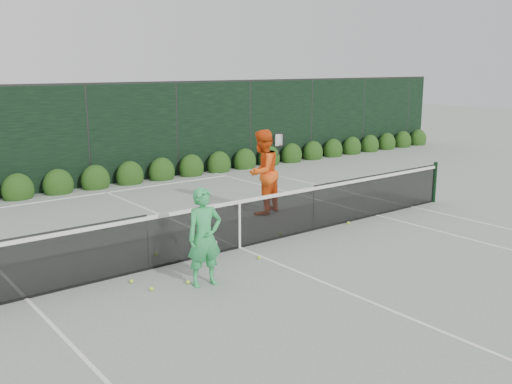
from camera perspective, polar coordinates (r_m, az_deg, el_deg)
ground at (r=11.37m, az=-1.65°, el=-5.62°), size 80.00×80.00×0.00m
tennis_net at (r=11.20m, az=-1.77°, el=-3.06°), size 12.90×0.10×1.07m
player_woman at (r=9.32m, az=-5.18°, el=-4.53°), size 0.68×0.48×1.63m
player_man at (r=13.77m, az=0.64°, el=2.01°), size 1.21×1.09×2.05m
court_lines at (r=11.37m, az=-1.65°, el=-5.59°), size 11.03×23.83×0.01m
windscreen_fence at (r=9.00m, az=8.58°, el=-0.63°), size 32.00×21.07×3.06m
hedge_row at (r=17.42m, az=-15.75°, el=1.11°), size 31.66×0.65×0.94m
tennis_balls at (r=10.76m, az=-3.14°, el=-6.52°), size 5.59×1.66×0.07m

